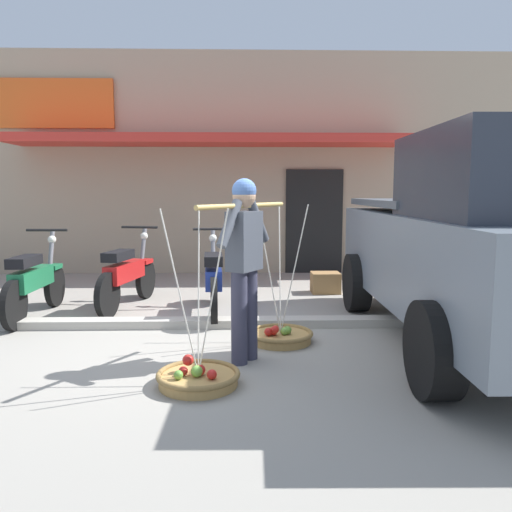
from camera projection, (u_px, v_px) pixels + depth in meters
ground_plane at (194, 345)px, 5.30m from camera, size 90.00×90.00×0.00m
sidewalk_curb at (199, 323)px, 5.99m from camera, size 20.00×0.24×0.10m
fruit_vendor at (244, 258)px, 4.67m from camera, size 0.80×1.23×1.70m
fruit_basket_left_side at (198, 377)px, 4.18m from camera, size 0.69×0.69×1.45m
fruit_basket_right_side at (280, 335)px, 5.39m from camera, size 0.69×0.69×1.45m
motorcycle_second_in_row at (34, 282)px, 6.38m from camera, size 0.54×1.82×1.09m
motorcycle_third_in_row at (127, 275)px, 6.93m from camera, size 0.58×1.80×1.09m
motorcycle_end_of_row at (214, 280)px, 6.58m from camera, size 0.54×1.82×1.09m
parked_truck at (485, 246)px, 5.12m from camera, size 2.24×4.75×2.10m
storefront_building at (219, 169)px, 12.21m from camera, size 13.00×6.00×4.20m
wooden_crate at (325, 283)px, 8.02m from camera, size 0.44×0.36×0.32m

